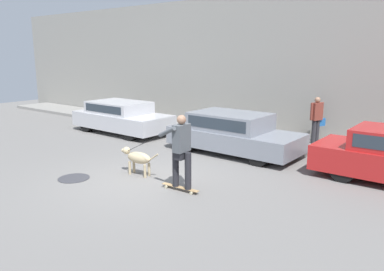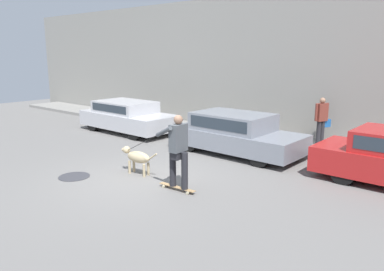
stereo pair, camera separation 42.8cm
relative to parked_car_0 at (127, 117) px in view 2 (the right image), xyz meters
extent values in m
plane|color=slate|center=(4.87, -3.64, -0.63)|extent=(36.00, 36.00, 0.00)
cube|color=gray|center=(4.87, 3.10, 2.03)|extent=(32.00, 0.30, 5.31)
cube|color=gray|center=(4.87, 1.96, -0.56)|extent=(30.00, 1.93, 0.14)
cylinder|color=black|center=(1.35, 0.76, -0.29)|extent=(0.68, 0.21, 0.68)
cylinder|color=black|center=(1.33, -0.81, -0.29)|extent=(0.68, 0.21, 0.68)
cylinder|color=black|center=(-1.24, 0.81, -0.29)|extent=(0.68, 0.21, 0.68)
cylinder|color=black|center=(-1.26, -0.76, -0.29)|extent=(0.68, 0.21, 0.68)
cube|color=#BCBCC1|center=(0.04, 0.00, -0.13)|extent=(4.21, 1.88, 0.59)
cube|color=#BCBCC1|center=(-0.12, 0.00, 0.39)|extent=(2.42, 1.67, 0.45)
cube|color=#28333D|center=(-0.14, -0.82, 0.41)|extent=(2.10, 0.05, 0.29)
cylinder|color=black|center=(6.59, 0.76, -0.31)|extent=(0.64, 0.21, 0.64)
cylinder|color=black|center=(6.56, -0.81, -0.31)|extent=(0.64, 0.21, 0.64)
cylinder|color=black|center=(3.97, 0.81, -0.31)|extent=(0.64, 0.21, 0.64)
cylinder|color=black|center=(3.94, -0.76, -0.31)|extent=(0.64, 0.21, 0.64)
cube|color=gray|center=(5.26, 0.00, -0.16)|extent=(4.25, 1.89, 0.56)
cube|color=gray|center=(5.10, 0.00, 0.39)|extent=(2.43, 1.67, 0.53)
cube|color=#28333D|center=(5.08, -0.81, 0.42)|extent=(2.11, 0.05, 0.34)
cylinder|color=black|center=(8.85, 0.77, -0.31)|extent=(0.63, 0.21, 0.63)
cylinder|color=black|center=(8.84, -0.75, -0.31)|extent=(0.63, 0.21, 0.63)
cylinder|color=tan|center=(4.21, -3.54, -0.46)|extent=(0.07, 0.07, 0.34)
cylinder|color=tan|center=(4.20, -3.38, -0.46)|extent=(0.07, 0.07, 0.34)
cylinder|color=tan|center=(4.73, -3.50, -0.46)|extent=(0.07, 0.07, 0.34)
cylinder|color=tan|center=(4.72, -3.34, -0.46)|extent=(0.07, 0.07, 0.34)
ellipsoid|color=tan|center=(4.46, -3.44, -0.16)|extent=(0.76, 0.36, 0.30)
sphere|color=tan|center=(4.04, -3.47, -0.02)|extent=(0.20, 0.20, 0.20)
cylinder|color=tan|center=(3.95, -3.48, -0.04)|extent=(0.12, 0.10, 0.09)
cylinder|color=tan|center=(4.95, -3.40, -0.07)|extent=(0.30, 0.06, 0.23)
cylinder|color=beige|center=(5.67, -3.76, -0.59)|extent=(0.07, 0.03, 0.07)
cylinder|color=beige|center=(5.66, -3.61, -0.59)|extent=(0.07, 0.03, 0.07)
cylinder|color=beige|center=(6.39, -3.73, -0.59)|extent=(0.07, 0.03, 0.07)
cylinder|color=beige|center=(6.39, -3.58, -0.59)|extent=(0.07, 0.03, 0.07)
cube|color=#A88456|center=(6.03, -3.67, -0.55)|extent=(1.01, 0.16, 0.02)
cylinder|color=#232328|center=(5.90, -3.68, -0.11)|extent=(0.15, 0.15, 0.86)
cylinder|color=#232328|center=(6.25, -3.66, -0.11)|extent=(0.15, 0.15, 0.86)
cube|color=#232328|center=(6.08, -3.67, 0.23)|extent=(0.20, 0.35, 0.17)
cube|color=#4C5156|center=(6.08, -3.67, 0.63)|extent=(0.24, 0.44, 0.63)
sphere|color=#997056|center=(6.08, -3.67, 1.05)|extent=(0.21, 0.21, 0.21)
cylinder|color=#4C5156|center=(6.07, -3.40, 0.60)|extent=(0.10, 0.10, 0.60)
cylinder|color=#4C5156|center=(5.83, -3.87, 0.77)|extent=(0.59, 0.22, 0.33)
cylinder|color=black|center=(4.80, -3.64, 0.30)|extent=(1.53, 0.35, 0.71)
cylinder|color=#28282D|center=(7.08, 2.37, -0.08)|extent=(0.14, 0.14, 0.80)
cylinder|color=#28282D|center=(7.02, 2.22, -0.08)|extent=(0.14, 0.14, 0.80)
cube|color=brown|center=(7.05, 2.30, 0.61)|extent=(0.34, 0.45, 0.58)
cylinder|color=brown|center=(7.14, 2.52, 0.62)|extent=(0.09, 0.09, 0.55)
cylinder|color=brown|center=(6.96, 2.07, 0.62)|extent=(0.09, 0.09, 0.55)
sphere|color=#997056|center=(7.05, 2.30, 0.99)|extent=(0.19, 0.19, 0.19)
cube|color=#1E569E|center=(7.14, 2.52, 0.22)|extent=(0.22, 0.35, 0.26)
cylinder|color=#38383D|center=(3.33, -4.66, -0.62)|extent=(0.79, 0.79, 0.01)
camera|label=1|loc=(11.25, -10.03, 2.48)|focal=35.00mm
camera|label=2|loc=(11.58, -9.76, 2.48)|focal=35.00mm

